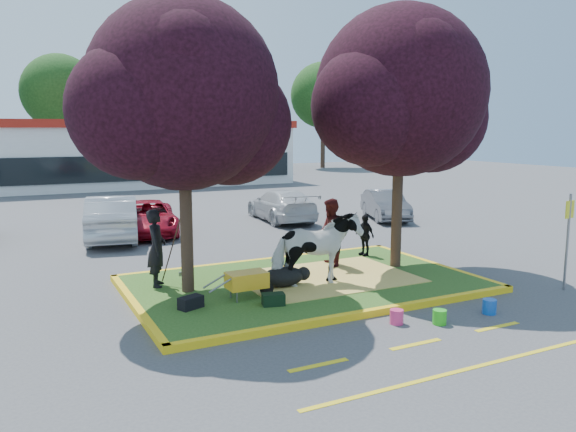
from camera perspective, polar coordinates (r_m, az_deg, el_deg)
name	(u,v)px	position (r m, az deg, el deg)	size (l,w,h in m)	color
ground	(304,286)	(13.83, 1.67, -7.15)	(90.00, 90.00, 0.00)	#424244
median_island	(304,283)	(13.81, 1.67, -6.85)	(8.00, 5.00, 0.15)	#274D18
curb_near	(364,314)	(11.71, 7.76, -9.84)	(8.30, 0.16, 0.15)	yellow
curb_far	(261,261)	(16.06, -2.71, -4.63)	(8.30, 0.16, 0.15)	yellow
curb_left	(135,307)	(12.49, -15.26, -8.88)	(0.16, 5.30, 0.15)	yellow
curb_right	(434,265)	(16.09, 14.62, -4.88)	(0.16, 5.30, 0.15)	yellow
straw_bedding	(326,277)	(14.08, 3.84, -6.23)	(4.20, 3.00, 0.01)	#ECD861
tree_purple_left	(184,103)	(12.61, -10.51, 11.20)	(5.06, 4.20, 6.51)	black
tree_purple_right	(401,100)	(15.07, 11.44, 11.52)	(5.30, 4.40, 6.82)	black
fire_lane_stripe_a	(318,365)	(9.45, 3.11, -14.89)	(1.10, 0.12, 0.01)	yellow
fire_lane_stripe_b	(416,344)	(10.52, 12.85, -12.59)	(1.10, 0.12, 0.01)	yellow
fire_lane_stripe_c	(497,327)	(11.83, 20.49, -10.50)	(1.10, 0.12, 0.01)	yellow
fire_lane_long	(465,370)	(9.70, 17.50, -14.67)	(6.00, 0.10, 0.01)	yellow
retail_building	(139,152)	(40.58, -14.89, 6.31)	(20.40, 8.40, 4.40)	silver
treeline	(102,81)	(50.04, -18.36, 12.86)	(46.58, 7.80, 14.63)	black
cow	(316,250)	(13.15, 2.83, -3.42)	(0.94, 2.06, 1.74)	silver
calf	(283,277)	(13.20, -0.51, -6.20)	(1.08, 0.61, 0.47)	black
handler	(157,248)	(13.46, -13.20, -3.18)	(0.67, 0.44, 1.82)	black
visitor_a	(331,233)	(15.00, 4.35, -1.73)	(0.89, 0.70, 1.84)	#411213
visitor_b	(365,235)	(16.51, 7.79, -1.93)	(0.71, 0.29, 1.20)	black
wheelbarrow	(247,280)	(12.29, -4.18, -6.53)	(1.57, 0.53, 0.59)	black
gear_bag_dark	(191,302)	(11.84, -9.85, -8.65)	(0.50, 0.27, 0.25)	black
gear_bag_green	(273,299)	(11.89, -1.50, -8.46)	(0.47, 0.29, 0.25)	black
sign_post	(568,232)	(14.78, 26.57, -1.43)	(0.33, 0.07, 2.31)	slate
bucket_green	(440,317)	(11.60, 15.14, -9.87)	(0.27, 0.27, 0.29)	green
bucket_pink	(397,317)	(11.43, 10.98, -10.02)	(0.27, 0.27, 0.29)	#DC316C
bucket_blue	(489,307)	(12.53, 19.78, -8.65)	(0.29, 0.29, 0.31)	#1650B6
car_silver	(112,218)	(20.38, -17.43, -0.17)	(1.63, 4.67, 1.54)	#A9ADB2
car_red	(148,218)	(21.17, -14.06, -0.16)	(2.00, 4.34, 1.21)	maroon
car_white	(281,205)	(23.52, -0.67, 1.13)	(1.86, 4.57, 1.33)	silver
car_grey	(385,205)	(24.24, 9.85, 1.12)	(1.31, 3.76, 1.24)	#525359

